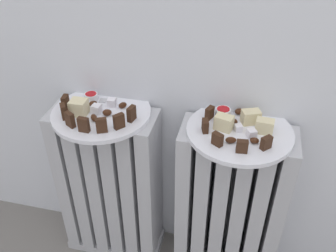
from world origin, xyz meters
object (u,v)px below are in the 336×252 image
radiator_right (229,208)px  plate_left (101,113)px  radiator_left (111,187)px  fork (100,106)px  plate_right (240,131)px  jam_bowl_right (223,113)px  jam_bowl_left (91,96)px

radiator_right → plate_left: (-0.38, 0.00, 0.29)m
radiator_right → plate_left: bearing=180.0°
radiator_left → fork: fork is taller
plate_right → jam_bowl_right: (-0.05, 0.05, 0.02)m
plate_left → plate_right: (0.38, 0.00, 0.00)m
radiator_left → jam_bowl_right: bearing=8.1°
plate_right → jam_bowl_left: size_ratio=7.06×
plate_left → fork: bearing=119.8°
radiator_left → plate_left: bearing=90.0°
radiator_left → jam_bowl_left: size_ratio=14.24×
plate_left → jam_bowl_right: size_ratio=6.65×
radiator_left → radiator_right: 0.38m
radiator_right → jam_bowl_right: size_ratio=13.40×
jam_bowl_left → radiator_left: bearing=-45.9°
plate_right → jam_bowl_right: size_ratio=6.65×
radiator_left → radiator_right: same height
fork → radiator_left: bearing=-60.2°
radiator_left → radiator_right: bearing=0.0°
plate_right → jam_bowl_left: jam_bowl_left is taller
radiator_right → fork: 0.49m
radiator_right → jam_bowl_left: jam_bowl_left is taller
radiator_left → jam_bowl_left: 0.31m
plate_left → plate_right: bearing=0.0°
plate_left → jam_bowl_left: 0.07m
radiator_left → radiator_right: (0.38, 0.00, 0.00)m
radiator_right → plate_right: 0.29m
jam_bowl_left → jam_bowl_right: jam_bowl_right is taller
radiator_right → plate_left: size_ratio=2.02×
radiator_right → jam_bowl_left: (-0.43, 0.05, 0.31)m
jam_bowl_left → fork: (0.04, -0.03, -0.01)m
plate_left → radiator_right: bearing=-0.0°
plate_right → jam_bowl_right: jam_bowl_right is taller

